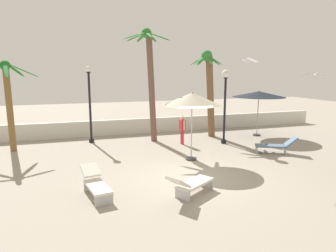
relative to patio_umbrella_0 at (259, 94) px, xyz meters
name	(u,v)px	position (x,y,z in m)	size (l,w,h in m)	color
ground_plane	(192,176)	(-6.50, -5.55, -2.49)	(56.00, 56.00, 0.00)	#9E9384
boundary_wall	(141,126)	(-6.50, 2.88, -2.03)	(25.20, 0.30, 0.93)	silver
patio_umbrella_0	(259,94)	(0.00, 0.00, 0.00)	(3.11, 3.11, 2.73)	#333338
patio_umbrella_2	(192,99)	(-5.72, -3.52, 0.18)	(2.50, 2.50, 2.99)	#333338
palm_tree_0	(8,95)	(-13.46, 0.54, 0.26)	(2.76, 2.75, 4.36)	brown
palm_tree_1	(150,73)	(-6.50, 0.55, 1.27)	(2.58, 2.57, 6.09)	brown
palm_tree_2	(209,85)	(-2.92, 0.68, 0.59)	(1.90, 1.93, 5.04)	brown
lamp_post_1	(225,94)	(-2.87, -1.18, 0.17)	(0.43, 0.43, 3.94)	black
lamp_post_2	(90,100)	(-9.67, 1.25, -0.18)	(0.32, 0.32, 4.11)	black
lounge_chair_0	(191,184)	(-7.24, -7.17, -2.09)	(1.87, 1.47, 0.83)	#B7B7BC
lounge_chair_1	(276,145)	(-1.47, -3.75, -2.10)	(1.94, 1.30, 0.84)	#B7B7BC
lounge_chair_2	(96,183)	(-10.07, -6.21, -2.09)	(0.88, 1.91, 0.81)	#B7B7BC
guest_0	(182,127)	(-5.09, -0.69, -1.58)	(0.26, 0.56, 1.53)	#D8333F
seagull_0	(316,75)	(-2.19, -6.62, 1.25)	(0.69, 0.90, 0.16)	white
seagull_1	(247,61)	(-4.25, -5.34, 1.75)	(0.38, 1.35, 0.20)	white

